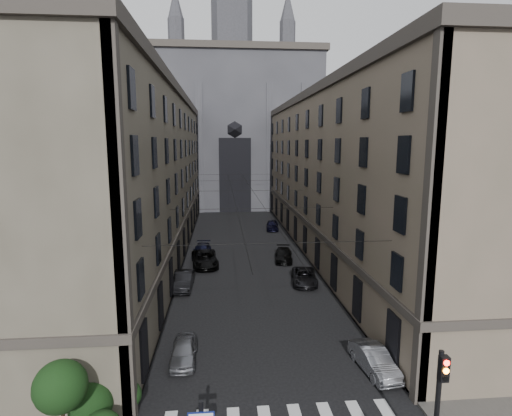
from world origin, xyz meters
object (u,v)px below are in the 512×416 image
object	(u,v)px
car_left_far	(202,250)
car_right_midfar	(284,255)
traffic_light_right	(439,398)
car_left_midnear	(183,280)
car_right_far	(273,225)
car_right_near	(374,360)
car_right_midnear	(304,277)
car_left_near	(184,351)
car_left_midfar	(205,259)
gothic_tower	(233,120)

from	to	relation	value
car_left_far	car_right_midfar	bearing A→B (deg)	-12.38
traffic_light_right	car_left_midnear	xyz separation A→B (m)	(-11.80, 21.58, -2.52)
car_left_midnear	car_right_far	xyz separation A→B (m)	(11.21, 23.87, -0.02)
car_right_near	car_right_midfar	distance (m)	22.27
traffic_light_right	car_right_midnear	distance (m)	22.09
traffic_light_right	car_left_near	xyz separation A→B (m)	(-10.66, 9.27, -2.64)
car_left_midnear	car_left_midfar	bearing A→B (deg)	77.45
gothic_tower	traffic_light_right	world-z (taller)	gothic_tower
car_left_near	car_left_midnear	bearing A→B (deg)	94.86
car_right_far	gothic_tower	bearing A→B (deg)	106.78
car_left_near	car_right_midfar	xyz separation A→B (m)	(9.26, 20.14, 0.02)
car_left_near	car_right_near	distance (m)	11.21
car_right_midfar	car_left_far	bearing A→B (deg)	171.37
car_left_near	car_right_midnear	xyz separation A→B (m)	(10.04, 12.66, 0.02)
gothic_tower	traffic_light_right	size ratio (longest dim) A/B	11.15
car_left_midnear	gothic_tower	bearing A→B (deg)	84.66
car_left_near	car_right_far	distance (m)	37.56
gothic_tower	car_right_far	xyz separation A→B (m)	(5.01, -27.59, -17.05)
car_left_near	car_right_far	xyz separation A→B (m)	(10.08, 36.18, 0.10)
car_right_near	car_left_midfar	bearing A→B (deg)	109.89
traffic_light_right	car_right_midfar	xyz separation A→B (m)	(-1.40, 29.40, -2.62)
car_left_midfar	car_right_midfar	size ratio (longest dim) A/B	1.25
traffic_light_right	car_left_near	bearing A→B (deg)	139.01
car_left_far	car_right_far	distance (m)	16.68
car_right_near	car_right_midnear	world-z (taller)	car_right_near
traffic_light_right	car_right_midfar	bearing A→B (deg)	92.73
car_right_far	car_left_far	bearing A→B (deg)	-120.58
car_right_midnear	car_right_midfar	xyz separation A→B (m)	(-0.78, 7.48, -0.00)
car_left_midnear	car_right_far	distance (m)	26.37
car_right_midnear	gothic_tower	bearing A→B (deg)	103.22
car_left_near	car_left_midnear	xyz separation A→B (m)	(-1.14, 12.31, 0.12)
car_left_near	car_left_midfar	xyz separation A→B (m)	(0.53, 18.94, 0.15)
car_left_midfar	car_right_midnear	world-z (taller)	car_left_midfar
gothic_tower	car_right_midnear	xyz separation A→B (m)	(4.98, -51.11, -17.13)
gothic_tower	car_right_near	bearing A→B (deg)	-84.83
car_left_far	traffic_light_right	bearing A→B (deg)	-67.60
car_right_midnear	car_left_far	bearing A→B (deg)	142.11
car_left_far	car_right_midnear	xyz separation A→B (m)	(10.01, -10.21, -0.01)
car_right_midfar	car_right_midnear	bearing A→B (deg)	-76.23
car_right_far	traffic_light_right	bearing A→B (deg)	-82.78
car_right_midfar	traffic_light_right	bearing A→B (deg)	-79.43
car_left_far	car_right_midnear	world-z (taller)	car_left_far
car_right_near	car_right_midnear	bearing A→B (deg)	87.16
gothic_tower	car_left_midfar	size ratio (longest dim) A/B	10.10
car_left_near	car_right_near	world-z (taller)	car_right_near
car_left_near	car_right_near	bearing A→B (deg)	-11.04
gothic_tower	car_left_midfar	world-z (taller)	gothic_tower
car_left_near	car_right_midfar	bearing A→B (deg)	64.88
car_left_near	car_right_midnear	size ratio (longest dim) A/B	0.79
traffic_light_right	car_left_near	distance (m)	14.37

